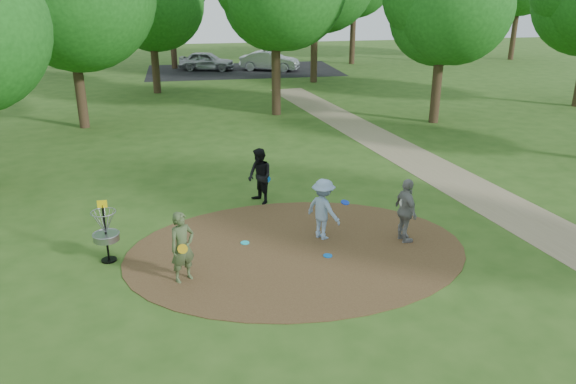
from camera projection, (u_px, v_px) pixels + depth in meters
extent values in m
plane|color=#2D5119|center=(297.00, 250.00, 13.84)|extent=(100.00, 100.00, 0.00)
cylinder|color=#47301C|center=(297.00, 250.00, 13.83)|extent=(8.40, 8.40, 0.02)
cube|color=#8C7A5B|center=(496.00, 203.00, 16.80)|extent=(7.55, 39.89, 0.01)
cube|color=black|center=(243.00, 70.00, 41.77)|extent=(14.00, 8.00, 0.01)
imported|color=#445531|center=(182.00, 247.00, 12.18)|extent=(0.71, 0.64, 1.62)
cylinder|color=yellow|center=(183.00, 249.00, 12.00)|extent=(0.22, 0.07, 0.22)
imported|color=#8AA5CE|center=(323.00, 209.00, 14.23)|extent=(1.08, 1.19, 1.60)
cylinder|color=#0C32CC|center=(345.00, 202.00, 14.31)|extent=(0.30, 0.30, 0.08)
imported|color=black|center=(260.00, 176.00, 16.54)|extent=(0.91, 1.00, 1.67)
cylinder|color=blue|center=(267.00, 179.00, 16.59)|extent=(0.22, 0.07, 0.22)
imported|color=gray|center=(406.00, 211.00, 14.04)|extent=(0.50, 1.02, 1.68)
cylinder|color=white|center=(403.00, 203.00, 13.93)|extent=(0.23, 0.10, 0.22)
cylinder|color=#1CCDE2|center=(245.00, 243.00, 14.18)|extent=(0.22, 0.22, 0.02)
cylinder|color=blue|center=(328.00, 256.00, 13.51)|extent=(0.22, 0.22, 0.02)
imported|color=#9FA2A6|center=(207.00, 61.00, 41.54)|extent=(4.34, 2.70, 1.38)
imported|color=#A6AAAE|center=(270.00, 61.00, 41.39)|extent=(4.56, 3.08, 1.42)
cylinder|color=black|center=(106.00, 235.00, 13.10)|extent=(0.05, 0.05, 1.35)
cylinder|color=black|center=(109.00, 260.00, 13.33)|extent=(0.36, 0.36, 0.04)
cylinder|color=gray|center=(106.00, 237.00, 13.12)|extent=(0.60, 0.60, 0.16)
torus|color=gray|center=(106.00, 234.00, 13.09)|extent=(0.63, 0.63, 0.03)
torus|color=gray|center=(103.00, 212.00, 12.89)|extent=(0.58, 0.58, 0.02)
cube|color=yellow|center=(102.00, 204.00, 12.82)|extent=(0.22, 0.02, 0.18)
cylinder|color=#332316|center=(80.00, 85.00, 24.83)|extent=(0.44, 0.44, 3.80)
cylinder|color=#332316|center=(276.00, 72.00, 27.24)|extent=(0.44, 0.44, 4.18)
cylinder|color=#332316|center=(437.00, 84.00, 25.79)|extent=(0.44, 0.44, 3.61)
sphere|color=#185115|center=(444.00, 11.00, 24.67)|extent=(4.99, 4.99, 4.99)
cylinder|color=#332316|center=(155.00, 64.00, 32.78)|extent=(0.44, 0.44, 3.42)
sphere|color=#185115|center=(151.00, 7.00, 31.67)|extent=(5.21, 5.21, 5.21)
cylinder|color=#332316|center=(314.00, 48.00, 36.18)|extent=(0.44, 0.44, 4.37)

